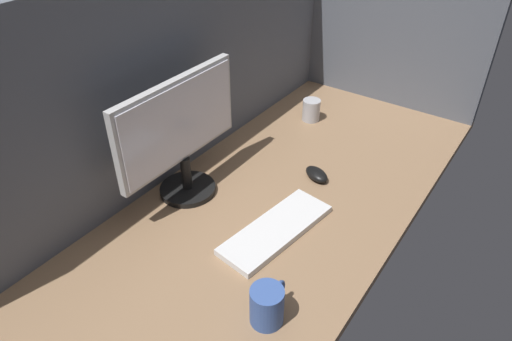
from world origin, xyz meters
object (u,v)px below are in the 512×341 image
(mouse, at_px, (317,174))
(mug_steel, at_px, (311,110))
(mug_ceramic_blue, at_px, (267,305))
(monitor, at_px, (180,132))
(keyboard, at_px, (276,229))

(mouse, height_order, mug_steel, mug_steel)
(mouse, height_order, mug_ceramic_blue, mug_ceramic_blue)
(monitor, xyz_separation_m, mug_ceramic_blue, (-0.26, -0.49, -0.17))
(keyboard, xyz_separation_m, mug_steel, (0.64, 0.25, 0.03))
(mug_steel, bearing_deg, keyboard, -158.81)
(mug_steel, relative_size, mug_ceramic_blue, 0.76)
(mug_ceramic_blue, bearing_deg, mug_steel, 23.52)
(monitor, bearing_deg, mug_ceramic_blue, -117.97)
(keyboard, height_order, mug_steel, mug_steel)
(keyboard, distance_m, mug_ceramic_blue, 0.30)
(mouse, relative_size, mug_ceramic_blue, 0.83)
(monitor, relative_size, keyboard, 1.28)
(keyboard, xyz_separation_m, mug_ceramic_blue, (-0.26, -0.15, 0.04))
(keyboard, distance_m, mug_steel, 0.69)
(monitor, height_order, mug_ceramic_blue, monitor)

